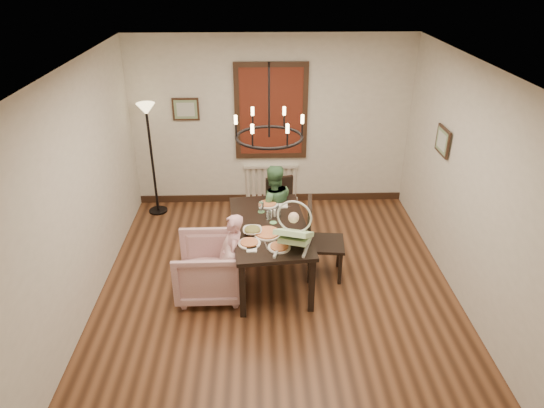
{
  "coord_description": "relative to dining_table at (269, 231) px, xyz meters",
  "views": [
    {
      "loc": [
        -0.22,
        -5.05,
        3.84
      ],
      "look_at": [
        -0.05,
        0.33,
        1.05
      ],
      "focal_mm": 32.0,
      "sensor_mm": 36.0,
      "label": 1
    }
  ],
  "objects": [
    {
      "name": "elderly_woman",
      "position": [
        -0.45,
        -0.38,
        -0.23
      ],
      "size": [
        0.23,
        0.34,
        0.93
      ],
      "primitive_type": "imported",
      "rotation": [
        0.0,
        0.0,
        -1.56
      ],
      "color": "#D798A1",
      "rests_on": "room_shell"
    },
    {
      "name": "floor_lamp",
      "position": [
        -1.81,
        1.87,
        0.21
      ],
      "size": [
        0.3,
        0.3,
        1.8
      ],
      "primitive_type": null,
      "color": "black",
      "rests_on": "room_shell"
    },
    {
      "name": "baby_bouncer",
      "position": [
        0.28,
        -0.51,
        0.28
      ],
      "size": [
        0.59,
        0.7,
        0.39
      ],
      "primitive_type": null,
      "rotation": [
        0.0,
        0.0,
        -0.3
      ],
      "color": "#B6E29C",
      "rests_on": "dining_table"
    },
    {
      "name": "room_shell",
      "position": [
        0.09,
        0.09,
        0.71
      ],
      "size": [
        4.51,
        5.0,
        2.81
      ],
      "color": "brown",
      "rests_on": "ground"
    },
    {
      "name": "drinking_glass",
      "position": [
        -0.01,
        0.13,
        0.15
      ],
      "size": [
        0.06,
        0.06,
        0.12
      ],
      "primitive_type": "cylinder",
      "color": "silver",
      "rests_on": "dining_table"
    },
    {
      "name": "armchair",
      "position": [
        -0.76,
        -0.34,
        -0.32
      ],
      "size": [
        0.84,
        0.81,
        0.75
      ],
      "primitive_type": "imported",
      "rotation": [
        0.0,
        0.0,
        -1.56
      ],
      "color": "beige",
      "rests_on": "room_shell"
    },
    {
      "name": "window_blinds",
      "position": [
        0.09,
        2.18,
        0.91
      ],
      "size": [
        1.0,
        0.03,
        1.4
      ],
      "primitive_type": "cube",
      "color": "#602313",
      "rests_on": "room_shell"
    },
    {
      "name": "picture_right",
      "position": [
        2.3,
        0.62,
        0.96
      ],
      "size": [
        0.03,
        0.42,
        0.36
      ],
      "primitive_type": "cube",
      "rotation": [
        0.0,
        0.0,
        1.57
      ],
      "color": "black",
      "rests_on": "room_shell"
    },
    {
      "name": "chair_right",
      "position": [
        0.73,
        0.0,
        -0.15
      ],
      "size": [
        0.53,
        0.53,
        1.1
      ],
      "primitive_type": null,
      "rotation": [
        0.0,
        0.0,
        1.47
      ],
      "color": "black",
      "rests_on": "room_shell"
    },
    {
      "name": "salad_bowl",
      "position": [
        -0.21,
        -0.2,
        0.12
      ],
      "size": [
        0.28,
        0.28,
        0.07
      ],
      "primitive_type": "imported",
      "color": "white",
      "rests_on": "dining_table"
    },
    {
      "name": "chair_far",
      "position": [
        0.23,
        0.96,
        -0.22
      ],
      "size": [
        0.51,
        0.51,
        0.94
      ],
      "primitive_type": null,
      "rotation": [
        0.0,
        0.0,
        0.27
      ],
      "color": "black",
      "rests_on": "room_shell"
    },
    {
      "name": "seated_man",
      "position": [
        0.07,
        0.76,
        -0.17
      ],
      "size": [
        0.58,
        0.49,
        1.05
      ],
      "primitive_type": "imported",
      "rotation": [
        0.0,
        0.0,
        3.33
      ],
      "color": "#497A4D",
      "rests_on": "room_shell"
    },
    {
      "name": "chandelier",
      "position": [
        0.0,
        -0.0,
        1.26
      ],
      "size": [
        0.8,
        0.8,
        0.04
      ],
      "primitive_type": "torus",
      "color": "black",
      "rests_on": "room_shell"
    },
    {
      "name": "radiator",
      "position": [
        0.09,
        2.2,
        -0.34
      ],
      "size": [
        0.92,
        0.12,
        0.62
      ],
      "primitive_type": null,
      "color": "silver",
      "rests_on": "room_shell"
    },
    {
      "name": "picture_back",
      "position": [
        -1.26,
        2.19,
        0.96
      ],
      "size": [
        0.42,
        0.03,
        0.36
      ],
      "primitive_type": "cube",
      "color": "black",
      "rests_on": "room_shell"
    },
    {
      "name": "pizza_platter",
      "position": [
        -0.03,
        -0.24,
        0.11
      ],
      "size": [
        0.34,
        0.34,
        0.04
      ],
      "primitive_type": "cylinder",
      "color": "tan",
      "rests_on": "dining_table"
    },
    {
      "name": "dining_table",
      "position": [
        0.0,
        0.0,
        0.0
      ],
      "size": [
        1.09,
        1.74,
        0.78
      ],
      "rotation": [
        0.0,
        0.0,
        0.09
      ],
      "color": "black",
      "rests_on": "room_shell"
    }
  ]
}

